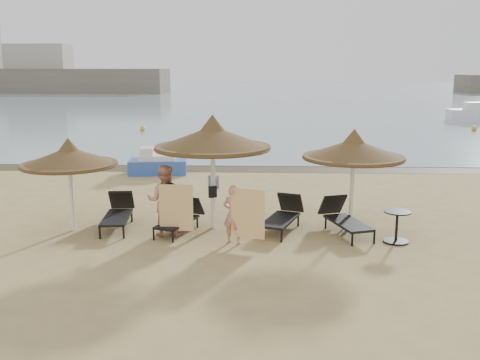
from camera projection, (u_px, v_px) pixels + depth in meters
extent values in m
plane|color=tan|center=(210.00, 238.00, 13.49)|extent=(160.00, 160.00, 0.00)
cube|color=gray|center=(254.00, 92.00, 91.70)|extent=(200.00, 140.00, 0.03)
cube|color=#453A23|center=(231.00, 169.00, 22.68)|extent=(200.00, 1.60, 0.01)
cube|color=#AAA194|center=(39.00, 69.00, 89.37)|extent=(10.00, 5.00, 8.00)
cube|color=silver|center=(474.00, 116.00, 42.00)|extent=(4.00, 1.60, 1.00)
cube|color=silver|center=(475.00, 106.00, 41.85)|extent=(1.50, 1.00, 0.60)
cylinder|color=white|center=(72.00, 197.00, 13.95)|extent=(0.10, 0.10, 1.80)
cone|color=brown|center=(69.00, 156.00, 13.73)|extent=(2.49, 2.49, 0.47)
cone|color=brown|center=(68.00, 145.00, 13.67)|extent=(0.60, 0.60, 0.39)
cylinder|color=brown|center=(70.00, 165.00, 13.78)|extent=(2.44, 2.44, 0.09)
cylinder|color=white|center=(213.00, 187.00, 14.12)|extent=(0.13, 0.13, 2.22)
cone|color=brown|center=(213.00, 137.00, 13.84)|extent=(3.07, 3.07, 0.58)
cone|color=brown|center=(212.00, 124.00, 13.77)|extent=(0.74, 0.74, 0.48)
cylinder|color=brown|center=(213.00, 148.00, 13.90)|extent=(3.01, 3.01, 0.11)
cylinder|color=white|center=(352.00, 192.00, 14.18)|extent=(0.11, 0.11, 1.95)
cone|color=brown|center=(354.00, 148.00, 13.94)|extent=(2.69, 2.69, 0.51)
cone|color=brown|center=(354.00, 137.00, 13.88)|extent=(0.65, 0.65, 0.42)
cylinder|color=brown|center=(353.00, 157.00, 13.99)|extent=(2.64, 2.64, 0.09)
cylinder|color=black|center=(100.00, 233.00, 13.39)|extent=(0.05, 0.05, 0.29)
cylinder|color=black|center=(124.00, 233.00, 13.42)|extent=(0.05, 0.05, 0.29)
cylinder|color=black|center=(110.00, 217.00, 14.83)|extent=(0.05, 0.05, 0.29)
cylinder|color=black|center=(132.00, 217.00, 14.86)|extent=(0.05, 0.05, 0.29)
cube|color=black|center=(117.00, 218.00, 14.14)|extent=(0.81, 1.64, 0.06)
cube|color=black|center=(122.00, 200.00, 14.99)|extent=(0.69, 0.51, 0.60)
cylinder|color=black|center=(154.00, 235.00, 13.30)|extent=(0.05, 0.05, 0.27)
cylinder|color=black|center=(173.00, 237.00, 13.10)|extent=(0.05, 0.05, 0.27)
cylinder|color=black|center=(179.00, 221.00, 14.53)|extent=(0.05, 0.05, 0.27)
cylinder|color=black|center=(197.00, 223.00, 14.34)|extent=(0.05, 0.05, 0.27)
cube|color=black|center=(177.00, 222.00, 13.83)|extent=(1.05, 1.57, 0.06)
cube|color=black|center=(192.00, 206.00, 14.55)|extent=(0.70, 0.58, 0.55)
cylinder|color=black|center=(259.00, 234.00, 13.35)|extent=(0.05, 0.05, 0.29)
cylinder|color=black|center=(281.00, 237.00, 13.13)|extent=(0.05, 0.05, 0.29)
cylinder|color=black|center=(277.00, 219.00, 14.68)|extent=(0.05, 0.05, 0.29)
cylinder|color=black|center=(298.00, 221.00, 14.47)|extent=(0.05, 0.05, 0.29)
cube|color=black|center=(280.00, 220.00, 13.92)|extent=(1.15, 1.71, 0.06)
cube|color=black|center=(291.00, 202.00, 14.71)|extent=(0.77, 0.64, 0.60)
cylinder|color=black|center=(352.00, 240.00, 12.85)|extent=(0.05, 0.05, 0.30)
cylinder|color=black|center=(374.00, 238.00, 13.01)|extent=(0.05, 0.05, 0.30)
cylinder|color=black|center=(326.00, 223.00, 14.24)|extent=(0.05, 0.05, 0.30)
cylinder|color=black|center=(346.00, 222.00, 14.40)|extent=(0.05, 0.05, 0.30)
cube|color=black|center=(348.00, 223.00, 13.64)|extent=(1.13, 1.72, 0.06)
cube|color=black|center=(332.00, 205.00, 14.46)|extent=(0.77, 0.63, 0.60)
cylinder|color=black|center=(396.00, 241.00, 13.17)|extent=(0.61, 0.61, 0.04)
cylinder|color=black|center=(397.00, 227.00, 13.09)|extent=(0.07, 0.07, 0.74)
cylinder|color=black|center=(398.00, 212.00, 13.02)|extent=(0.65, 0.65, 0.03)
imported|color=tan|center=(164.00, 195.00, 13.51)|extent=(0.98, 0.64, 2.12)
imported|color=tan|center=(234.00, 210.00, 12.90)|extent=(0.90, 0.72, 1.70)
cube|color=orange|center=(176.00, 208.00, 13.21)|extent=(0.85, 0.03, 1.19)
cube|color=orange|center=(248.00, 214.00, 12.65)|extent=(0.81, 0.30, 1.20)
cube|color=silver|center=(214.00, 182.00, 14.28)|extent=(0.29, 0.10, 0.37)
cube|color=black|center=(213.00, 192.00, 13.98)|extent=(0.23, 0.15, 0.30)
cube|color=#3056B4|center=(158.00, 166.00, 21.71)|extent=(2.43, 1.62, 0.57)
cube|color=silver|center=(158.00, 158.00, 21.63)|extent=(1.58, 1.31, 0.26)
cube|color=silver|center=(147.00, 152.00, 21.55)|extent=(0.63, 0.99, 0.36)
sphere|color=gold|center=(143.00, 129.00, 35.97)|extent=(0.35, 0.35, 0.35)
sphere|color=gold|center=(474.00, 128.00, 36.01)|extent=(0.37, 0.37, 0.37)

